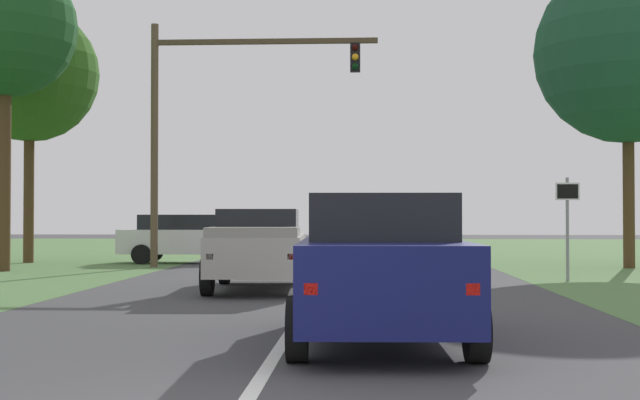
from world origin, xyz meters
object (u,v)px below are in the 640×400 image
(red_suv_near, at_px, (380,264))
(crossing_suv_far, at_px, (188,237))
(extra_tree_1, at_px, (6,28))
(oak_tree_right, at_px, (628,52))
(extra_tree_2, at_px, (30,74))
(traffic_light, at_px, (212,107))
(keep_moving_sign, at_px, (567,215))
(pickup_truck_lead, at_px, (259,248))

(red_suv_near, height_order, crossing_suv_far, red_suv_near)
(red_suv_near, distance_m, extra_tree_1, 18.73)
(oak_tree_right, relative_size, extra_tree_2, 1.08)
(oak_tree_right, xyz_separation_m, crossing_suv_far, (-14.57, 2.34, -5.97))
(oak_tree_right, distance_m, extra_tree_2, 20.35)
(traffic_light, distance_m, keep_moving_sign, 11.93)
(red_suv_near, distance_m, crossing_suv_far, 19.79)
(red_suv_near, xyz_separation_m, traffic_light, (-5.07, 16.14, 4.16))
(traffic_light, height_order, oak_tree_right, oak_tree_right)
(red_suv_near, xyz_separation_m, extra_tree_1, (-10.89, 13.89, 6.27))
(extra_tree_2, bearing_deg, traffic_light, -19.53)
(red_suv_near, height_order, keep_moving_sign, keep_moving_sign)
(keep_moving_sign, xyz_separation_m, extra_tree_1, (-15.82, 3.24, 5.61))
(pickup_truck_lead, bearing_deg, extra_tree_1, 144.03)
(crossing_suv_far, bearing_deg, oak_tree_right, -9.11)
(extra_tree_1, bearing_deg, traffic_light, 21.16)
(pickup_truck_lead, height_order, traffic_light, traffic_light)
(pickup_truck_lead, bearing_deg, traffic_light, 107.06)
(pickup_truck_lead, relative_size, crossing_suv_far, 1.07)
(pickup_truck_lead, bearing_deg, oak_tree_right, 38.73)
(crossing_suv_far, height_order, extra_tree_1, extra_tree_1)
(pickup_truck_lead, bearing_deg, keep_moving_sign, 20.92)
(crossing_suv_far, bearing_deg, extra_tree_1, -133.04)
(red_suv_near, relative_size, extra_tree_1, 0.52)
(red_suv_near, height_order, extra_tree_1, extra_tree_1)
(pickup_truck_lead, relative_size, extra_tree_1, 0.54)
(red_suv_near, relative_size, crossing_suv_far, 1.02)
(pickup_truck_lead, height_order, oak_tree_right, oak_tree_right)
(traffic_light, xyz_separation_m, oak_tree_right, (13.27, 0.26, 1.71))
(pickup_truck_lead, bearing_deg, extra_tree_2, 131.37)
(red_suv_near, xyz_separation_m, pickup_truck_lead, (-2.51, 7.81, -0.07))
(traffic_light, distance_m, oak_tree_right, 13.38)
(extra_tree_1, height_order, extra_tree_2, extra_tree_1)
(traffic_light, height_order, extra_tree_2, extra_tree_2)
(extra_tree_1, xyz_separation_m, extra_tree_2, (-1.13, 4.72, -0.59))
(keep_moving_sign, bearing_deg, extra_tree_2, 154.85)
(traffic_light, bearing_deg, red_suv_near, -72.56)
(pickup_truck_lead, height_order, crossing_suv_far, pickup_truck_lead)
(traffic_light, relative_size, extra_tree_2, 0.86)
(red_suv_near, xyz_separation_m, keep_moving_sign, (4.92, 10.65, 0.66))
(red_suv_near, bearing_deg, pickup_truck_lead, 107.85)
(pickup_truck_lead, height_order, keep_moving_sign, keep_moving_sign)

